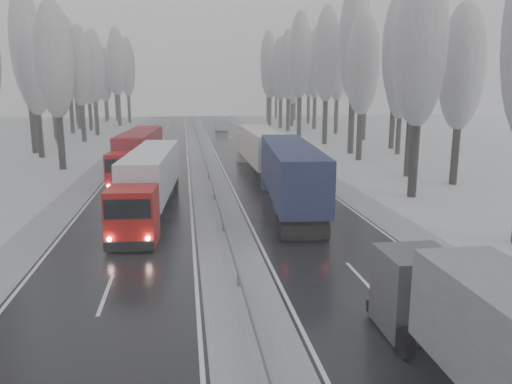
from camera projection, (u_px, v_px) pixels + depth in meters
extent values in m
cube|color=black|center=(281.00, 192.00, 38.48)|extent=(7.50, 200.00, 0.03)
cube|color=black|center=(142.00, 196.00, 37.02)|extent=(7.50, 200.00, 0.03)
cube|color=#AAADB3|center=(213.00, 194.00, 37.75)|extent=(3.00, 200.00, 0.04)
cube|color=#AAADB3|center=(343.00, 190.00, 39.17)|extent=(2.40, 200.00, 0.04)
cube|color=#AAADB3|center=(73.00, 198.00, 36.33)|extent=(2.40, 200.00, 0.04)
cube|color=slate|center=(213.00, 186.00, 37.63)|extent=(0.06, 200.00, 0.32)
cube|color=slate|center=(214.00, 196.00, 35.75)|extent=(0.12, 0.12, 0.60)
cube|color=slate|center=(200.00, 145.00, 66.73)|extent=(0.12, 0.12, 0.60)
cylinder|color=black|center=(414.00, 159.00, 36.31)|extent=(0.68, 0.68, 5.62)
ellipsoid|color=gray|center=(421.00, 45.00, 34.64)|extent=(3.60, 3.60, 11.48)
cylinder|color=black|center=(455.00, 155.00, 41.03)|extent=(0.64, 0.64, 4.94)
ellipsoid|color=gray|center=(462.00, 67.00, 39.55)|extent=(3.60, 3.60, 10.09)
cylinder|color=black|center=(409.00, 147.00, 44.69)|extent=(0.66, 0.66, 5.32)
ellipsoid|color=gray|center=(414.00, 59.00, 43.10)|extent=(3.60, 3.60, 10.88)
cylinder|color=black|center=(413.00, 137.00, 48.77)|extent=(0.72, 0.72, 6.31)
ellipsoid|color=gray|center=(419.00, 41.00, 46.89)|extent=(3.60, 3.60, 12.90)
cylinder|color=black|center=(359.00, 136.00, 54.66)|extent=(0.67, 0.67, 5.38)
ellipsoid|color=gray|center=(363.00, 63.00, 53.06)|extent=(3.60, 3.60, 10.98)
cylinder|color=black|center=(398.00, 135.00, 59.49)|extent=(0.62, 0.62, 4.59)
ellipsoid|color=gray|center=(402.00, 79.00, 58.12)|extent=(3.60, 3.60, 9.39)
cylinder|color=black|center=(351.00, 125.00, 59.87)|extent=(0.76, 0.76, 6.95)
ellipsoid|color=gray|center=(355.00, 39.00, 57.80)|extent=(3.60, 3.60, 14.19)
cylinder|color=black|center=(392.00, 123.00, 64.74)|extent=(0.74, 0.74, 6.59)
ellipsoid|color=gray|center=(397.00, 48.00, 62.78)|extent=(3.60, 3.60, 13.46)
cylinder|color=black|center=(325.00, 121.00, 69.81)|extent=(0.72, 0.72, 6.37)
ellipsoid|color=gray|center=(327.00, 54.00, 67.91)|extent=(3.60, 3.60, 13.01)
cylinder|color=black|center=(364.00, 120.00, 74.72)|extent=(0.70, 0.70, 5.97)
ellipsoid|color=gray|center=(366.00, 62.00, 72.94)|extent=(3.60, 3.60, 12.20)
cylinder|color=black|center=(299.00, 116.00, 79.95)|extent=(0.74, 0.74, 6.65)
ellipsoid|color=gray|center=(300.00, 55.00, 77.97)|extent=(3.60, 3.60, 13.59)
cylinder|color=black|center=(336.00, 116.00, 84.90)|extent=(0.71, 0.71, 6.14)
ellipsoid|color=gray|center=(338.00, 63.00, 83.07)|extent=(3.60, 3.60, 12.54)
cylinder|color=black|center=(288.00, 114.00, 89.48)|extent=(0.71, 0.71, 6.05)
ellipsoid|color=gray|center=(289.00, 65.00, 87.68)|extent=(3.60, 3.60, 12.37)
cylinder|color=black|center=(314.00, 112.00, 94.15)|extent=(0.72, 0.72, 6.30)
ellipsoid|color=gray|center=(316.00, 63.00, 92.27)|extent=(3.60, 3.60, 12.87)
cylinder|color=black|center=(281.00, 113.00, 96.78)|extent=(0.70, 0.70, 5.88)
ellipsoid|color=gray|center=(281.00, 68.00, 95.03)|extent=(3.60, 3.60, 12.00)
cylinder|color=black|center=(292.00, 114.00, 101.19)|extent=(0.64, 0.64, 4.86)
ellipsoid|color=gray|center=(292.00, 79.00, 99.74)|extent=(3.60, 3.60, 9.92)
cylinder|color=black|center=(270.00, 111.00, 103.52)|extent=(0.70, 0.70, 5.98)
ellipsoid|color=gray|center=(270.00, 68.00, 101.74)|extent=(3.60, 3.60, 12.21)
cylinder|color=black|center=(308.00, 109.00, 108.65)|extent=(0.71, 0.71, 6.19)
ellipsoid|color=gray|center=(309.00, 67.00, 106.81)|extent=(3.60, 3.60, 12.64)
cylinder|color=black|center=(268.00, 107.00, 113.14)|extent=(0.75, 0.75, 6.86)
ellipsoid|color=gray|center=(268.00, 62.00, 111.10)|extent=(3.60, 3.60, 14.01)
cylinder|color=black|center=(294.00, 109.00, 118.12)|extent=(0.68, 0.68, 5.55)
ellipsoid|color=gray|center=(295.00, 74.00, 116.47)|extent=(3.60, 3.60, 11.33)
cylinder|color=black|center=(268.00, 106.00, 123.68)|extent=(0.71, 0.71, 6.09)
ellipsoid|color=gray|center=(268.00, 70.00, 121.87)|extent=(3.60, 3.60, 12.45)
cylinder|color=black|center=(276.00, 107.00, 128.01)|extent=(0.67, 0.67, 5.49)
ellipsoid|color=gray|center=(276.00, 76.00, 126.38)|extent=(3.60, 3.60, 11.21)
cylinder|color=black|center=(61.00, 142.00, 48.54)|extent=(0.67, 0.67, 5.44)
ellipsoid|color=gray|center=(54.00, 59.00, 46.92)|extent=(3.60, 3.60, 11.11)
cylinder|color=black|center=(40.00, 135.00, 56.66)|extent=(0.66, 0.66, 5.23)
ellipsoid|color=gray|center=(34.00, 67.00, 55.10)|extent=(3.60, 3.60, 10.68)
cylinder|color=black|center=(33.00, 126.00, 60.14)|extent=(0.74, 0.74, 6.60)
ellipsoid|color=gray|center=(26.00, 45.00, 58.17)|extent=(3.60, 3.60, 13.49)
cylinder|color=black|center=(61.00, 128.00, 66.00)|extent=(0.65, 0.65, 5.16)
ellipsoid|color=gray|center=(56.00, 71.00, 64.47)|extent=(3.60, 3.60, 10.54)
cylinder|color=black|center=(57.00, 123.00, 69.62)|extent=(0.69, 0.69, 5.79)
ellipsoid|color=gray|center=(52.00, 62.00, 67.89)|extent=(3.60, 3.60, 11.84)
cylinder|color=black|center=(83.00, 122.00, 72.72)|extent=(0.68, 0.68, 5.64)
ellipsoid|color=gray|center=(79.00, 65.00, 71.04)|extent=(3.60, 3.60, 11.53)
cylinder|color=black|center=(55.00, 118.00, 75.82)|extent=(0.73, 0.73, 6.56)
ellipsoid|color=gray|center=(50.00, 54.00, 73.87)|extent=(3.60, 3.60, 13.40)
cylinder|color=black|center=(97.00, 118.00, 82.50)|extent=(0.69, 0.69, 5.79)
ellipsoid|color=gray|center=(93.00, 66.00, 80.77)|extent=(3.60, 3.60, 11.84)
cylinder|color=black|center=(72.00, 114.00, 85.62)|extent=(0.74, 0.74, 6.65)
ellipsoid|color=gray|center=(67.00, 57.00, 83.64)|extent=(3.60, 3.60, 13.58)
cylinder|color=black|center=(91.00, 116.00, 91.25)|extent=(0.65, 0.65, 5.12)
ellipsoid|color=gray|center=(88.00, 75.00, 89.73)|extent=(3.60, 3.60, 10.46)
cylinder|color=black|center=(78.00, 113.00, 94.65)|extent=(0.69, 0.69, 5.84)
ellipsoid|color=gray|center=(75.00, 68.00, 92.91)|extent=(3.60, 3.60, 11.92)
cylinder|color=black|center=(119.00, 109.00, 102.07)|extent=(0.74, 0.74, 6.67)
ellipsoid|color=gray|center=(116.00, 61.00, 100.09)|extent=(3.60, 3.60, 13.63)
cylinder|color=black|center=(77.00, 110.00, 104.72)|extent=(0.72, 0.72, 6.31)
ellipsoid|color=gray|center=(74.00, 65.00, 102.84)|extent=(3.60, 3.60, 12.88)
cylinder|color=black|center=(129.00, 108.00, 111.35)|extent=(0.72, 0.72, 6.29)
ellipsoid|color=gray|center=(127.00, 67.00, 109.48)|extent=(3.60, 3.60, 12.84)
cylinder|color=black|center=(106.00, 111.00, 114.59)|extent=(0.64, 0.64, 4.86)
ellipsoid|color=gray|center=(104.00, 80.00, 113.14)|extent=(3.60, 3.60, 9.92)
cylinder|color=black|center=(117.00, 106.00, 117.20)|extent=(0.74, 0.74, 6.63)
ellipsoid|color=gray|center=(114.00, 65.00, 115.23)|extent=(3.60, 3.60, 13.54)
cylinder|color=black|center=(107.00, 108.00, 120.78)|extent=(0.69, 0.69, 5.79)
ellipsoid|color=gray|center=(105.00, 72.00, 119.06)|extent=(3.60, 3.60, 11.82)
cube|color=#444448|center=(425.00, 300.00, 15.57)|extent=(2.24, 2.33, 2.66)
cube|color=black|center=(411.00, 269.00, 16.51)|extent=(2.04, 0.11, 0.89)
cube|color=black|center=(407.00, 315.00, 16.95)|extent=(2.22, 0.16, 0.44)
cylinder|color=black|center=(405.00, 343.00, 14.97)|extent=(0.32, 0.92, 0.92)
cylinder|color=black|center=(463.00, 339.00, 15.21)|extent=(0.32, 0.92, 0.92)
sphere|color=white|center=(384.00, 306.00, 16.80)|extent=(0.19, 0.19, 0.19)
sphere|color=white|center=(431.00, 304.00, 17.01)|extent=(0.19, 0.19, 0.19)
cube|color=#1E224B|center=(278.00, 166.00, 39.71)|extent=(2.92, 3.02, 3.23)
cube|color=black|center=(276.00, 154.00, 40.87)|extent=(2.47, 0.32, 1.08)
cube|color=black|center=(276.00, 179.00, 41.40)|extent=(2.69, 0.39, 0.54)
cube|color=#151739|center=(291.00, 169.00, 31.28)|extent=(3.94, 14.17, 3.01)
cube|color=black|center=(308.00, 238.00, 24.88)|extent=(2.48, 0.34, 0.48)
cube|color=black|center=(299.00, 217.00, 27.94)|extent=(2.87, 6.10, 0.48)
cube|color=black|center=(306.00, 239.00, 25.51)|extent=(2.47, 0.28, 0.65)
cylinder|color=black|center=(264.00, 183.00, 39.06)|extent=(0.47, 1.15, 1.12)
cylinder|color=black|center=(293.00, 183.00, 39.18)|extent=(0.47, 1.15, 1.12)
cylinder|color=black|center=(280.00, 224.00, 27.51)|extent=(0.47, 1.15, 1.12)
cylinder|color=black|center=(320.00, 223.00, 27.63)|extent=(0.47, 1.15, 1.12)
cylinder|color=black|center=(282.00, 231.00, 26.14)|extent=(0.47, 1.15, 1.12)
cylinder|color=black|center=(325.00, 231.00, 26.27)|extent=(0.47, 1.15, 1.12)
sphere|color=#FF0C05|center=(288.00, 222.00, 24.57)|extent=(0.22, 0.22, 0.22)
sphere|color=#FF0C05|center=(329.00, 221.00, 24.69)|extent=(0.22, 0.22, 0.22)
sphere|color=white|center=(263.00, 174.00, 41.28)|extent=(0.24, 0.24, 0.24)
sphere|color=white|center=(288.00, 173.00, 41.39)|extent=(0.24, 0.24, 0.24)
cube|color=#B1AB9D|center=(249.00, 147.00, 53.33)|extent=(2.54, 2.64, 3.02)
cube|color=black|center=(248.00, 139.00, 54.40)|extent=(2.32, 0.12, 1.01)
cube|color=black|center=(248.00, 156.00, 54.90)|extent=(2.52, 0.17, 0.50)
cube|color=beige|center=(261.00, 145.00, 45.51)|extent=(2.67, 13.13, 2.82)
cube|color=black|center=(274.00, 182.00, 39.57)|extent=(2.32, 0.14, 0.45)
cube|color=black|center=(268.00, 173.00, 42.41)|extent=(2.26, 5.56, 0.45)
cube|color=black|center=(273.00, 183.00, 40.15)|extent=(2.32, 0.08, 0.60)
cylinder|color=black|center=(240.00, 158.00, 52.63)|extent=(0.36, 1.05, 1.05)
cylinder|color=black|center=(260.00, 158.00, 52.94)|extent=(0.36, 1.05, 1.05)
cylinder|color=black|center=(256.00, 177.00, 41.91)|extent=(0.36, 1.05, 1.05)
cylinder|color=black|center=(281.00, 176.00, 42.22)|extent=(0.36, 1.05, 1.05)
cylinder|color=black|center=(258.00, 180.00, 40.64)|extent=(0.36, 1.05, 1.05)
cylinder|color=black|center=(284.00, 179.00, 40.95)|extent=(0.36, 1.05, 1.05)
sphere|color=#FF0C05|center=(262.00, 172.00, 39.20)|extent=(0.20, 0.20, 0.20)
sphere|color=#FF0C05|center=(286.00, 172.00, 39.48)|extent=(0.20, 0.20, 0.20)
sphere|color=white|center=(239.00, 153.00, 54.70)|extent=(0.22, 0.22, 0.22)
sphere|color=white|center=(256.00, 152.00, 54.99)|extent=(0.22, 0.22, 0.22)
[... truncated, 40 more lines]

